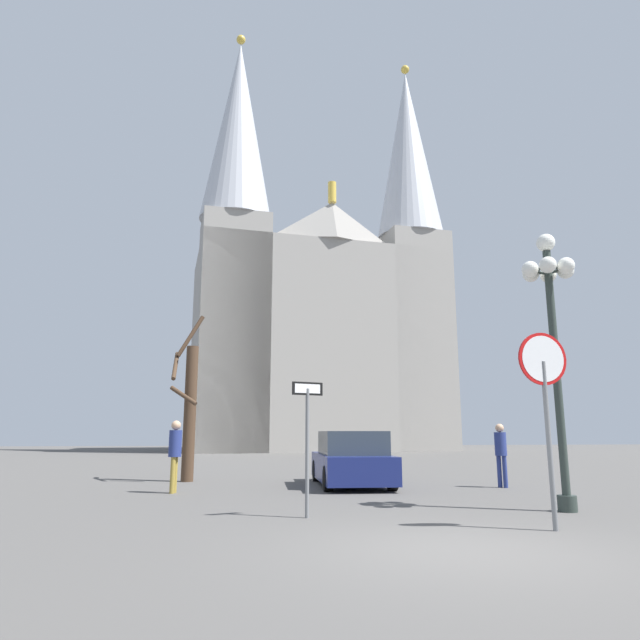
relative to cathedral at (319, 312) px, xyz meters
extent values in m
plane|color=#514F4C|center=(-3.73, -40.64, -11.86)|extent=(120.00, 120.00, 0.00)
cube|color=gray|center=(-0.16, 1.22, -3.36)|extent=(22.61, 15.28, 16.99)
pyramid|color=gray|center=(0.54, -4.04, 6.88)|extent=(7.60, 2.95, 3.50)
cylinder|color=gold|center=(0.54, -4.04, 9.53)|extent=(0.70, 0.70, 1.80)
cube|color=gray|center=(-7.50, -3.40, -2.52)|extent=(6.04, 6.04, 18.67)
cone|color=#B7BAC1|center=(-7.50, -3.40, 15.12)|extent=(5.91, 5.91, 16.62)
sphere|color=gold|center=(-7.50, -3.40, 23.83)|extent=(0.80, 0.80, 0.80)
cube|color=gray|center=(8.12, -1.34, -2.52)|extent=(6.04, 6.04, 18.67)
cone|color=#B7BAC1|center=(8.12, -1.34, 15.12)|extent=(5.91, 5.91, 16.62)
sphere|color=gold|center=(8.12, -1.34, 23.83)|extent=(0.80, 0.80, 0.80)
cylinder|color=slate|center=(-1.74, -39.47, -10.56)|extent=(0.08, 0.08, 2.61)
cylinder|color=red|center=(-1.74, -39.47, -9.21)|extent=(0.86, 0.12, 0.86)
cylinder|color=white|center=(-1.74, -39.49, -9.21)|extent=(0.75, 0.07, 0.75)
cylinder|color=slate|center=(-5.36, -37.63, -10.72)|extent=(0.07, 0.07, 2.27)
cube|color=black|center=(-5.36, -37.63, -9.59)|extent=(0.59, 0.24, 0.24)
cube|color=white|center=(-5.36, -37.64, -9.59)|extent=(0.49, 0.19, 0.17)
cylinder|color=#2D3833|center=(-0.35, -37.52, -9.27)|extent=(0.16, 0.16, 5.18)
cylinder|color=#2D3833|center=(-0.35, -37.52, -11.71)|extent=(0.36, 0.36, 0.30)
sphere|color=white|center=(-0.35, -37.52, -6.50)|extent=(0.37, 0.37, 0.37)
sphere|color=white|center=(0.04, -37.52, -7.08)|extent=(0.34, 0.34, 0.34)
cylinder|color=#2D3833|center=(-0.16, -37.52, -7.08)|extent=(0.05, 0.39, 0.05)
sphere|color=white|center=(-0.16, -37.18, -7.08)|extent=(0.34, 0.34, 0.34)
cylinder|color=#2D3833|center=(-0.25, -37.35, -7.08)|extent=(0.36, 0.24, 0.05)
sphere|color=white|center=(-0.55, -37.18, -7.08)|extent=(0.34, 0.34, 0.34)
cylinder|color=#2D3833|center=(-0.45, -37.35, -7.08)|extent=(0.36, 0.24, 0.05)
sphere|color=white|center=(-0.74, -37.52, -7.08)|extent=(0.34, 0.34, 0.34)
cylinder|color=#2D3833|center=(-0.55, -37.52, -7.08)|extent=(0.05, 0.39, 0.05)
sphere|color=white|center=(-0.55, -37.86, -7.08)|extent=(0.34, 0.34, 0.34)
cylinder|color=#2D3833|center=(-0.45, -37.69, -7.08)|extent=(0.36, 0.24, 0.05)
sphere|color=white|center=(-0.16, -37.86, -7.08)|extent=(0.34, 0.34, 0.34)
cylinder|color=#2D3833|center=(-0.25, -37.69, -7.08)|extent=(0.36, 0.24, 0.05)
cylinder|color=#473323|center=(-8.16, -29.67, -9.76)|extent=(0.38, 0.38, 4.20)
cylinder|color=#473323|center=(-8.68, -29.69, -8.30)|extent=(0.17, 1.12, 1.02)
cylinder|color=#473323|center=(-8.34, -30.07, -9.26)|extent=(0.92, 0.51, 0.64)
cylinder|color=#473323|center=(-8.28, -29.31, -7.26)|extent=(0.87, 0.40, 1.42)
cube|color=navy|center=(-3.42, -31.69, -11.35)|extent=(2.03, 4.55, 0.73)
cube|color=#333D47|center=(-3.43, -31.92, -10.66)|extent=(1.77, 2.57, 0.64)
cylinder|color=black|center=(-4.20, -30.14, -11.54)|extent=(0.24, 0.65, 0.64)
cylinder|color=black|center=(-2.53, -30.20, -11.54)|extent=(0.24, 0.65, 0.64)
cylinder|color=black|center=(-4.31, -33.19, -11.54)|extent=(0.24, 0.65, 0.64)
cylinder|color=black|center=(-2.64, -33.25, -11.54)|extent=(0.24, 0.65, 0.64)
cylinder|color=olive|center=(-8.21, -33.15, -11.42)|extent=(0.12, 0.12, 0.88)
cylinder|color=olive|center=(-8.17, -32.99, -11.42)|extent=(0.12, 0.12, 0.88)
cylinder|color=navy|center=(-8.19, -33.07, -10.65)|extent=(0.32, 0.32, 0.66)
sphere|color=tan|center=(-8.19, -33.07, -10.20)|extent=(0.24, 0.24, 0.24)
cylinder|color=navy|center=(0.54, -32.76, -11.44)|extent=(0.12, 0.12, 0.85)
cylinder|color=navy|center=(0.65, -32.88, -11.44)|extent=(0.12, 0.12, 0.85)
cylinder|color=navy|center=(0.60, -32.82, -10.69)|extent=(0.32, 0.32, 0.64)
sphere|color=tan|center=(0.60, -32.82, -10.26)|extent=(0.23, 0.23, 0.23)
camera|label=1|loc=(-6.55, -47.96, -10.38)|focal=31.59mm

